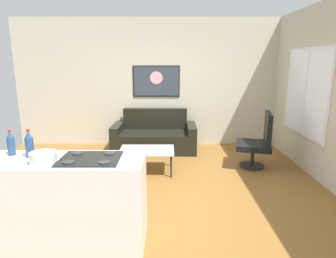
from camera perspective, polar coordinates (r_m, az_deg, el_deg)
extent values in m
cube|color=brown|center=(4.58, -2.29, -11.41)|extent=(6.40, 6.40, 0.04)
cube|color=beige|center=(6.61, -1.49, 8.96)|extent=(6.40, 0.05, 2.80)
cube|color=beige|center=(5.10, 28.84, 6.11)|extent=(0.05, 6.40, 2.80)
cube|color=black|center=(6.27, -2.44, -2.39)|extent=(1.42, 0.87, 0.41)
cube|color=black|center=(6.50, -2.28, 2.08)|extent=(1.40, 0.19, 0.45)
cube|color=black|center=(6.35, -9.58, -1.62)|extent=(0.20, 0.85, 0.57)
cube|color=black|center=(6.25, 4.81, -1.73)|extent=(0.20, 0.85, 0.57)
cube|color=silver|center=(5.04, -3.94, -4.14)|extent=(0.93, 0.63, 0.02)
cylinder|color=#232326|center=(4.91, -9.05, -7.23)|extent=(0.03, 0.03, 0.38)
cylinder|color=#232326|center=(4.84, 0.86, -7.33)|extent=(0.03, 0.03, 0.38)
cylinder|color=#232326|center=(5.40, -8.16, -5.28)|extent=(0.03, 0.03, 0.38)
cylinder|color=#232326|center=(5.34, 0.80, -5.34)|extent=(0.03, 0.03, 0.38)
cylinder|color=black|center=(5.58, 16.25, -6.91)|extent=(0.43, 0.43, 0.04)
cylinder|color=black|center=(5.51, 16.38, -4.89)|extent=(0.06, 0.06, 0.37)
cube|color=black|center=(5.46, 16.50, -3.14)|extent=(0.72, 0.74, 0.10)
cube|color=black|center=(5.40, 19.18, 0.07)|extent=(0.22, 0.62, 0.55)
cube|color=silver|center=(3.31, -19.44, -13.10)|extent=(1.68, 0.60, 0.92)
cube|color=black|center=(3.05, -14.72, -5.60)|extent=(0.60, 0.48, 0.01)
cylinder|color=#2D2D2D|center=(2.97, -18.61, -6.14)|extent=(0.11, 0.11, 0.01)
cylinder|color=#2D2D2D|center=(2.88, -12.15, -6.34)|extent=(0.11, 0.11, 0.01)
cylinder|color=#2D2D2D|center=(3.22, -17.04, -4.52)|extent=(0.11, 0.11, 0.01)
cylinder|color=#2D2D2D|center=(3.14, -11.08, -4.64)|extent=(0.11, 0.11, 0.01)
cylinder|color=navy|center=(3.46, -28.05, -2.97)|extent=(0.08, 0.08, 0.19)
cone|color=navy|center=(3.43, -28.28, -0.96)|extent=(0.07, 0.07, 0.06)
cylinder|color=red|center=(3.42, -28.35, -0.30)|extent=(0.03, 0.03, 0.02)
cylinder|color=navy|center=(3.30, -25.17, -3.26)|extent=(0.08, 0.08, 0.20)
cone|color=navy|center=(3.26, -25.40, -0.99)|extent=(0.08, 0.08, 0.06)
cylinder|color=red|center=(3.25, -25.48, -0.24)|extent=(0.03, 0.03, 0.02)
cylinder|color=silver|center=(3.09, -22.91, -5.92)|extent=(0.14, 0.14, 0.01)
cylinder|color=silver|center=(3.08, -22.98, -5.12)|extent=(0.26, 0.26, 0.11)
cube|color=black|center=(6.57, -2.05, 9.31)|extent=(1.04, 0.01, 0.69)
cube|color=#343B48|center=(6.56, -2.05, 9.30)|extent=(0.99, 0.02, 0.64)
cylinder|color=#E1A5B3|center=(6.54, -2.06, 9.96)|extent=(0.28, 0.01, 0.28)
cube|color=silver|center=(5.62, 25.60, 6.42)|extent=(0.02, 1.58, 1.53)
cube|color=white|center=(5.62, 25.50, 6.42)|extent=(0.01, 1.50, 1.45)
cube|color=silver|center=(5.62, 25.47, 6.43)|extent=(0.01, 0.04, 1.45)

